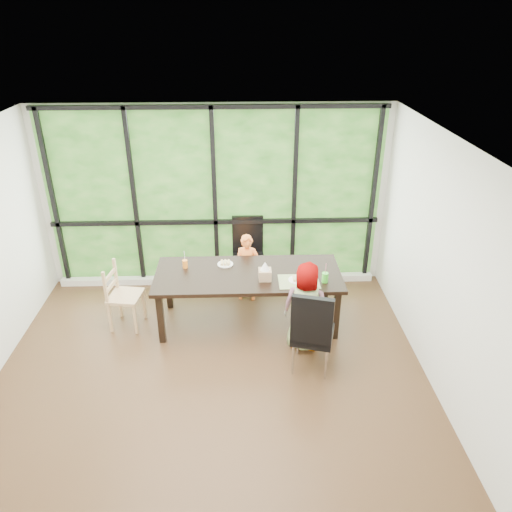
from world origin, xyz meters
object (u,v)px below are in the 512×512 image
(chair_end_beech, at_px, (125,296))
(plate_far, at_px, (225,264))
(chair_window_leather, at_px, (249,255))
(chair_interior_leather, at_px, (313,329))
(plate_near, at_px, (298,280))
(orange_cup, at_px, (185,264))
(child_toddler, at_px, (247,268))
(child_older, at_px, (308,307))
(dining_table, at_px, (248,298))
(tissue_box, at_px, (265,275))
(green_cup, at_px, (325,277))

(chair_end_beech, distance_m, plate_far, 1.37)
(chair_window_leather, height_order, chair_interior_leather, same)
(plate_near, bearing_deg, orange_cup, 164.68)
(child_toddler, distance_m, plate_near, 1.06)
(chair_window_leather, relative_size, chair_interior_leather, 1.00)
(chair_window_leather, bearing_deg, plate_far, -117.79)
(child_older, height_order, plate_far, child_older)
(dining_table, xyz_separation_m, chair_end_beech, (-1.61, -0.02, 0.08))
(plate_far, distance_m, tissue_box, 0.66)
(green_cup, bearing_deg, chair_end_beech, 174.76)
(child_older, relative_size, plate_near, 4.88)
(plate_far, bearing_deg, chair_window_leather, 64.97)
(chair_end_beech, relative_size, child_toddler, 0.90)
(plate_far, relative_size, plate_near, 0.89)
(orange_cup, distance_m, tissue_box, 1.09)
(chair_window_leather, xyz_separation_m, tissue_box, (0.18, -1.11, 0.28))
(plate_far, xyz_separation_m, plate_near, (0.92, -0.46, 0.00))
(green_cup, bearing_deg, plate_near, 172.46)
(plate_near, height_order, green_cup, green_cup)
(plate_far, distance_m, plate_near, 1.03)
(chair_interior_leather, bearing_deg, plate_far, -34.20)
(chair_window_leather, height_order, plate_far, chair_window_leather)
(chair_end_beech, bearing_deg, child_older, -94.54)
(chair_window_leather, xyz_separation_m, chair_end_beech, (-1.64, -0.97, -0.09))
(plate_far, bearing_deg, chair_interior_leather, -49.70)
(chair_end_beech, distance_m, tissue_box, 1.86)
(dining_table, bearing_deg, child_older, -38.34)
(chair_end_beech, xyz_separation_m, plate_far, (1.31, 0.27, 0.31))
(plate_near, bearing_deg, chair_end_beech, 175.11)
(chair_end_beech, height_order, green_cup, chair_end_beech)
(chair_window_leather, distance_m, chair_interior_leather, 2.03)
(plate_far, distance_m, orange_cup, 0.53)
(child_older, bearing_deg, orange_cup, -7.78)
(plate_far, bearing_deg, green_cup, -21.90)
(chair_interior_leather, height_order, green_cup, chair_interior_leather)
(plate_far, height_order, green_cup, green_cup)
(child_older, bearing_deg, child_toddler, -40.50)
(child_older, distance_m, orange_cup, 1.72)
(plate_near, relative_size, orange_cup, 2.19)
(chair_window_leather, relative_size, green_cup, 8.50)
(child_older, bearing_deg, chair_window_leather, -47.52)
(dining_table, bearing_deg, chair_end_beech, -179.19)
(orange_cup, bearing_deg, chair_window_leather, 41.84)
(child_toddler, xyz_separation_m, green_cup, (0.96, -0.86, 0.31))
(dining_table, xyz_separation_m, green_cup, (0.96, -0.26, 0.44))
(dining_table, xyz_separation_m, child_toddler, (0.00, 0.60, 0.13))
(child_toddler, height_order, tissue_box, child_toddler)
(plate_far, bearing_deg, child_older, -38.70)
(orange_cup, relative_size, green_cup, 0.86)
(chair_interior_leather, relative_size, plate_far, 5.08)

